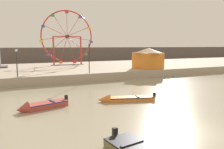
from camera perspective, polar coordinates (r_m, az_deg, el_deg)
ground_plane at (r=13.85m, az=20.37°, el=-13.70°), size 240.00×240.00×0.00m
quay_promenade at (r=39.93m, az=-10.95°, el=1.16°), size 110.00×21.69×1.16m
distant_town_skyline at (r=60.37m, az=-15.71°, el=4.67°), size 140.00×3.00×4.40m
motorboat_orange_hull at (r=19.69m, az=2.65°, el=-6.31°), size 5.23×2.35×0.99m
motorboat_faded_red at (r=18.13m, az=-18.22°, el=-7.75°), size 4.16×2.06×1.07m
ferris_wheel_red_frame at (r=43.86m, az=-11.53°, el=9.34°), size 10.20×1.20×10.46m
carnival_booth_orange_canopy at (r=36.60m, az=9.31°, el=4.28°), size 4.67×4.28×3.35m
promenade_lamp_near at (r=28.84m, az=-23.52°, el=3.86°), size 0.32×0.32×3.32m
promenade_lamp_far at (r=30.29m, az=-5.97°, el=5.60°), size 0.32×0.32×4.26m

